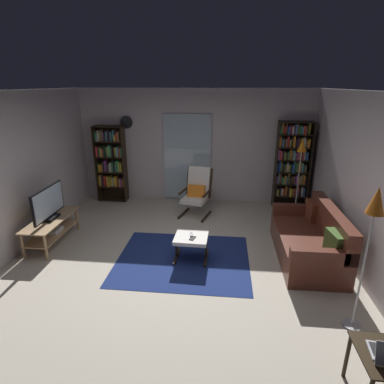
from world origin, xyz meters
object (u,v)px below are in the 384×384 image
at_px(lounge_armchair, 197,191).
at_px(floor_lamp_by_sofa, 374,217).
at_px(television, 48,204).
at_px(floor_lamp_by_shelf, 301,155).
at_px(bookshelf_near_tv, 111,161).
at_px(bookshelf_near_sofa, 292,163).
at_px(tv_stand, 52,227).
at_px(leather_sofa, 311,241).
at_px(tv_remote, 191,235).
at_px(wall_clock, 126,122).
at_px(cell_phone, 193,238).
at_px(ottoman, 191,240).

relative_size(lounge_armchair, floor_lamp_by_sofa, 0.60).
relative_size(television, floor_lamp_by_shelf, 0.56).
height_order(bookshelf_near_tv, bookshelf_near_sofa, bookshelf_near_sofa).
height_order(tv_stand, television, television).
relative_size(leather_sofa, floor_lamp_by_shelf, 1.09).
xyz_separation_m(television, bookshelf_near_tv, (0.32, 2.27, 0.23)).
bearing_deg(leather_sofa, tv_remote, -174.30).
relative_size(floor_lamp_by_sofa, wall_clock, 5.92).
distance_m(lounge_armchair, cell_phone, 1.95).
xyz_separation_m(tv_stand, cell_phone, (2.52, -0.37, 0.10)).
height_order(tv_stand, floor_lamp_by_shelf, floor_lamp_by_shelf).
bearing_deg(bookshelf_near_tv, tv_remote, -49.30).
distance_m(floor_lamp_by_shelf, wall_clock, 3.91).
bearing_deg(lounge_armchair, tv_stand, -146.92).
bearing_deg(television, floor_lamp_by_sofa, -19.43).
relative_size(lounge_armchair, floor_lamp_by_shelf, 0.61).
xyz_separation_m(bookshelf_near_sofa, wall_clock, (-3.76, 0.19, 0.82)).
bearing_deg(ottoman, tv_stand, 173.22).
bearing_deg(television, bookshelf_near_tv, 81.96).
relative_size(tv_stand, ottoman, 2.30).
bearing_deg(floor_lamp_by_shelf, ottoman, -136.14).
height_order(television, leather_sofa, television).
distance_m(bookshelf_near_sofa, leather_sofa, 2.41).
xyz_separation_m(bookshelf_near_sofa, ottoman, (-1.98, -2.53, -0.70)).
bearing_deg(leather_sofa, lounge_armchair, 140.39).
relative_size(ottoman, floor_lamp_by_shelf, 0.32).
bearing_deg(floor_lamp_by_sofa, bookshelf_near_sofa, 90.76).
height_order(bookshelf_near_tv, leather_sofa, bookshelf_near_tv).
bearing_deg(floor_lamp_by_shelf, tv_stand, -160.02).
bearing_deg(television, lounge_armchair, 33.06).
xyz_separation_m(television, bookshelf_near_sofa, (4.47, 2.23, 0.29)).
height_order(tv_stand, wall_clock, wall_clock).
distance_m(ottoman, tv_remote, 0.09).
bearing_deg(ottoman, bookshelf_near_tv, 130.25).
bearing_deg(bookshelf_near_tv, tv_stand, -98.09).
height_order(bookshelf_near_sofa, leather_sofa, bookshelf_near_sofa).
distance_m(ottoman, floor_lamp_by_shelf, 2.97).
xyz_separation_m(tv_remote, floor_lamp_by_sofa, (2.04, -1.34, 0.97)).
relative_size(bookshelf_near_tv, leather_sofa, 0.99).
height_order(leather_sofa, tv_remote, leather_sofa).
xyz_separation_m(television, tv_remote, (2.49, -0.26, -0.32)).
height_order(lounge_armchair, floor_lamp_by_sofa, floor_lamp_by_sofa).
xyz_separation_m(bookshelf_near_tv, ottoman, (2.17, -2.57, -0.63)).
xyz_separation_m(ottoman, floor_lamp_by_shelf, (2.01, 1.94, 1.00)).
bearing_deg(floor_lamp_by_sofa, cell_phone, 148.53).
height_order(bookshelf_near_tv, cell_phone, bookshelf_near_tv).
distance_m(lounge_armchair, wall_clock, 2.32).
distance_m(bookshelf_near_tv, wall_clock, 0.98).
distance_m(lounge_armchair, floor_lamp_by_sofa, 3.90).
bearing_deg(bookshelf_near_tv, television, -98.04).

